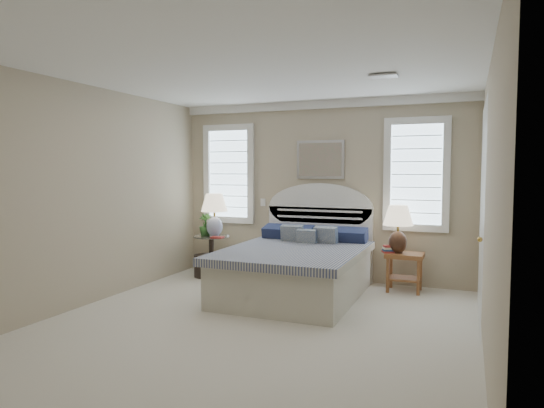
{
  "coord_description": "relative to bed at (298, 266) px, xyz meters",
  "views": [
    {
      "loc": [
        2.09,
        -4.6,
        1.66
      ],
      "look_at": [
        -0.19,
        1.0,
        1.24
      ],
      "focal_mm": 32.0,
      "sensor_mm": 36.0,
      "label": 1
    }
  ],
  "objects": [
    {
      "name": "books_right",
      "position": [
        1.1,
        0.65,
        0.19
      ],
      "size": [
        0.22,
        0.19,
        0.1
      ],
      "rotation": [
        0.0,
        0.0,
        0.37
      ],
      "color": "maroon",
      "rests_on": "nightstand_right"
    },
    {
      "name": "window_right",
      "position": [
        1.4,
        1.02,
        1.21
      ],
      "size": [
        0.9,
        0.06,
        1.6
      ],
      "primitive_type": "cube",
      "color": "#C9EAFF",
      "rests_on": "wall_back"
    },
    {
      "name": "floor_pot",
      "position": [
        -1.67,
        0.47,
        -0.21
      ],
      "size": [
        0.45,
        0.45,
        0.35
      ],
      "primitive_type": "cylinder",
      "rotation": [
        0.0,
        0.0,
        0.21
      ],
      "color": "black",
      "rests_on": "floor"
    },
    {
      "name": "painting",
      "position": [
        0.0,
        1.0,
        1.43
      ],
      "size": [
        0.74,
        0.04,
        0.58
      ],
      "primitive_type": "cube",
      "color": "silver",
      "rests_on": "wall_back"
    },
    {
      "name": "closet_door",
      "position": [
        2.23,
        -0.26,
        0.81
      ],
      "size": [
        0.02,
        1.8,
        2.4
      ],
      "primitive_type": "cube",
      "color": "silver",
      "rests_on": "floor"
    },
    {
      "name": "nightstand_right",
      "position": [
        1.3,
        0.69,
        0.0
      ],
      "size": [
        0.5,
        0.4,
        0.53
      ],
      "color": "brown",
      "rests_on": "floor"
    },
    {
      "name": "bed",
      "position": [
        0.0,
        0.0,
        0.0
      ],
      "size": [
        1.72,
        2.28,
        1.47
      ],
      "color": "beige",
      "rests_on": "floor"
    },
    {
      "name": "wall_back",
      "position": [
        0.0,
        1.04,
        0.96
      ],
      "size": [
        4.5,
        0.02,
        2.7
      ],
      "primitive_type": "cube",
      "color": "tan",
      "rests_on": "floor"
    },
    {
      "name": "wall_right",
      "position": [
        2.25,
        -1.46,
        0.96
      ],
      "size": [
        0.02,
        5.0,
        2.7
      ],
      "primitive_type": "cube",
      "color": "tan",
      "rests_on": "floor"
    },
    {
      "name": "lamp_right",
      "position": [
        1.21,
        0.68,
        0.55
      ],
      "size": [
        0.45,
        0.45,
        0.66
      ],
      "rotation": [
        0.0,
        0.0,
        0.1
      ],
      "color": "black",
      "rests_on": "nightstand_right"
    },
    {
      "name": "lamp_left",
      "position": [
        -1.58,
        0.57,
        0.66
      ],
      "size": [
        0.5,
        0.5,
        0.67
      ],
      "rotation": [
        0.0,
        0.0,
        -0.23
      ],
      "color": "white",
      "rests_on": "side_table_left"
    },
    {
      "name": "switch_plate",
      "position": [
        -0.95,
        1.03,
        0.76
      ],
      "size": [
        0.08,
        0.01,
        0.12
      ],
      "primitive_type": "cube",
      "color": "white",
      "rests_on": "wall_back"
    },
    {
      "name": "ceiling",
      "position": [
        0.0,
        -1.46,
        2.31
      ],
      "size": [
        4.5,
        5.0,
        0.01
      ],
      "primitive_type": "cube",
      "color": "white",
      "rests_on": "wall_back"
    },
    {
      "name": "wall_left",
      "position": [
        -2.25,
        -1.46,
        0.96
      ],
      "size": [
        0.02,
        5.0,
        2.7
      ],
      "primitive_type": "cube",
      "color": "tan",
      "rests_on": "floor"
    },
    {
      "name": "potted_plant",
      "position": [
        -1.75,
        0.58,
        0.42
      ],
      "size": [
        0.22,
        0.22,
        0.35
      ],
      "primitive_type": "imported",
      "rotation": [
        0.0,
        0.0,
        0.15
      ],
      "color": "#35692A",
      "rests_on": "side_table_left"
    },
    {
      "name": "crown_molding",
      "position": [
        0.0,
        1.0,
        2.25
      ],
      "size": [
        4.5,
        0.08,
        0.12
      ],
      "primitive_type": "cube",
      "color": "white",
      "rests_on": "wall_back"
    },
    {
      "name": "side_table_left",
      "position": [
        -1.65,
        0.59,
        0.0
      ],
      "size": [
        0.56,
        0.56,
        0.63
      ],
      "color": "black",
      "rests_on": "floor"
    },
    {
      "name": "window_left",
      "position": [
        -1.55,
        1.02,
        1.21
      ],
      "size": [
        0.9,
        0.06,
        1.6
      ],
      "primitive_type": "cube",
      "color": "#C9EAFF",
      "rests_on": "wall_back"
    },
    {
      "name": "books_left",
      "position": [
        -1.43,
        0.39,
        0.26
      ],
      "size": [
        0.2,
        0.16,
        0.02
      ],
      "rotation": [
        0.0,
        0.0,
        0.13
      ],
      "color": "maroon",
      "rests_on": "side_table_left"
    },
    {
      "name": "floor",
      "position": [
        0.0,
        -1.46,
        -0.39
      ],
      "size": [
        4.5,
        5.0,
        0.01
      ],
      "primitive_type": "cube",
      "color": "silver",
      "rests_on": "ground"
    },
    {
      "name": "hvac_vent",
      "position": [
        1.2,
        -0.66,
        2.29
      ],
      "size": [
        0.3,
        0.2,
        0.02
      ],
      "primitive_type": "cube",
      "color": "#B2B2B2",
      "rests_on": "ceiling"
    }
  ]
}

